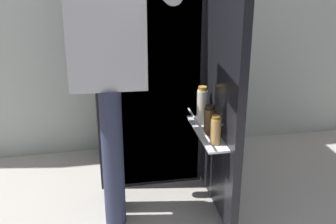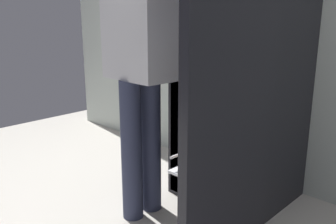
# 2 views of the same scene
# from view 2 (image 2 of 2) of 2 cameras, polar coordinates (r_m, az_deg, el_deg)

# --- Properties ---
(kitchen_wall) EXTENTS (4.40, 0.10, 2.42)m
(kitchen_wall) POSITION_cam_2_polar(r_m,az_deg,el_deg) (2.55, 16.47, 15.78)
(kitchen_wall) COLOR beige
(kitchen_wall) RESTS_ON ground_plane
(refrigerator) EXTENTS (0.72, 1.24, 1.73)m
(refrigerator) POSITION_cam_2_polar(r_m,az_deg,el_deg) (2.21, 11.51, 7.28)
(refrigerator) COLOR black
(refrigerator) RESTS_ON ground_plane
(person) EXTENTS (0.52, 0.72, 1.63)m
(person) POSITION_cam_2_polar(r_m,az_deg,el_deg) (1.96, -4.37, 9.83)
(person) COLOR #2D334C
(person) RESTS_ON ground_plane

